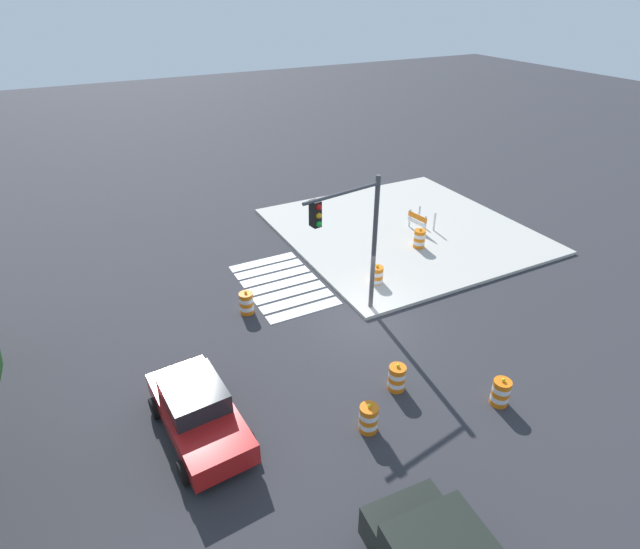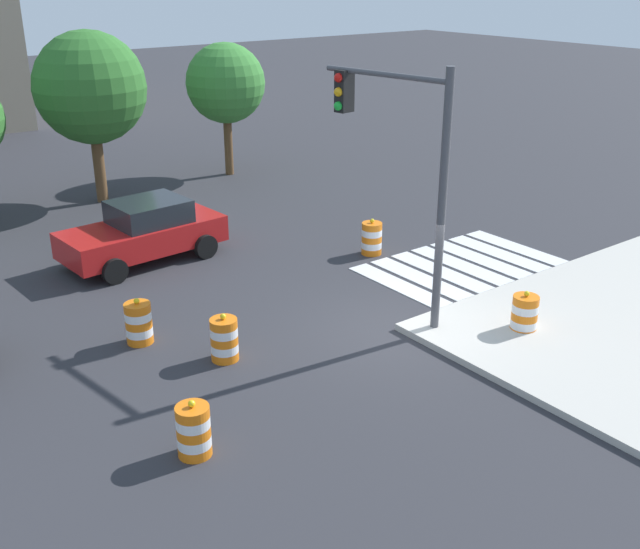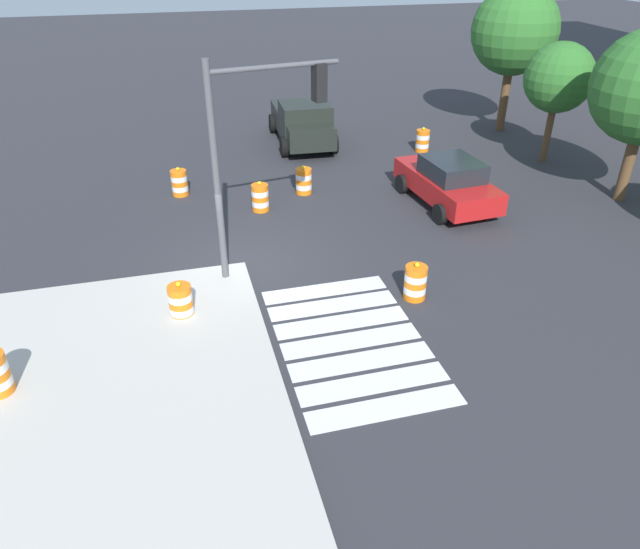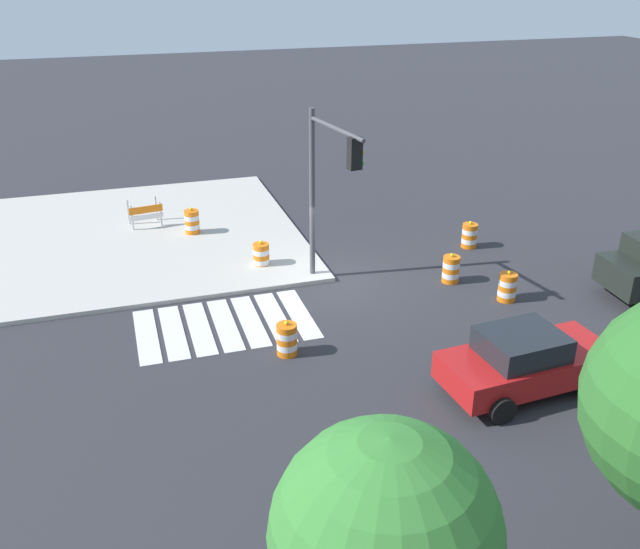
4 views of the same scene
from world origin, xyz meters
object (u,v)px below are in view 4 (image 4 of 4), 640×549
at_px(traffic_barrel_on_sidewalk, 192,222).
at_px(traffic_light_pole, 329,173).
at_px(traffic_barrel_near_corner, 469,236).
at_px(street_tree_streetside_far, 385,535).
at_px(traffic_barrel_median_near, 507,287).
at_px(sports_car, 526,361).
at_px(traffic_barrel_crosswalk_end, 261,256).
at_px(traffic_barrel_lane_center, 451,269).
at_px(construction_barricade, 145,213).
at_px(traffic_barrel_far_curb, 287,339).

xyz_separation_m(traffic_barrel_on_sidewalk, traffic_light_pole, (-3.53, 6.01, 3.31)).
distance_m(traffic_barrel_near_corner, street_tree_streetside_far, 18.20).
xyz_separation_m(traffic_barrel_median_near, traffic_barrel_on_sidewalk, (8.65, -8.32, 0.15)).
height_order(sports_car, street_tree_streetside_far, street_tree_streetside_far).
distance_m(traffic_barrel_crosswalk_end, traffic_barrel_lane_center, 6.43).
relative_size(traffic_barrel_median_near, traffic_barrel_on_sidewalk, 1.00).
distance_m(traffic_barrel_near_corner, traffic_light_pole, 7.26).
distance_m(traffic_barrel_lane_center, construction_barricade, 12.08).
bearing_deg(construction_barricade, sports_car, 120.07).
distance_m(traffic_barrel_far_curb, street_tree_streetside_far, 10.36).
distance_m(traffic_barrel_crosswalk_end, traffic_light_pole, 4.50).
distance_m(traffic_barrel_crosswalk_end, traffic_barrel_far_curb, 5.76).
xyz_separation_m(traffic_barrel_median_near, street_tree_streetside_far, (8.68, 10.92, 2.95)).
height_order(traffic_barrel_median_near, traffic_barrel_on_sidewalk, traffic_barrel_on_sidewalk).
relative_size(traffic_barrel_lane_center, traffic_barrel_on_sidewalk, 1.00).
bearing_deg(traffic_barrel_crosswalk_end, street_tree_streetside_far, 83.08).
xyz_separation_m(traffic_barrel_far_curb, street_tree_streetside_far, (1.29, 9.85, 2.95)).
relative_size(traffic_barrel_near_corner, construction_barricade, 0.76).
distance_m(construction_barricade, traffic_light_pole, 9.44).
relative_size(traffic_barrel_near_corner, traffic_barrel_far_curb, 1.00).
relative_size(sports_car, traffic_barrel_median_near, 4.34).
bearing_deg(traffic_barrel_lane_center, traffic_light_pole, -8.07).
bearing_deg(traffic_barrel_on_sidewalk, sports_car, 116.84).
height_order(traffic_barrel_far_curb, street_tree_streetside_far, street_tree_streetside_far).
bearing_deg(traffic_barrel_crosswalk_end, traffic_barrel_lane_center, 152.99).
bearing_deg(street_tree_streetside_far, construction_barricade, -85.51).
bearing_deg(sports_car, traffic_barrel_far_curb, -32.82).
bearing_deg(traffic_barrel_on_sidewalk, traffic_barrel_near_corner, 156.93).
distance_m(traffic_barrel_on_sidewalk, street_tree_streetside_far, 19.45).
xyz_separation_m(traffic_barrel_crosswalk_end, street_tree_streetside_far, (1.89, 15.57, 2.95)).
height_order(traffic_barrel_median_near, traffic_barrel_far_curb, same).
relative_size(traffic_barrel_far_curb, traffic_light_pole, 0.19).
xyz_separation_m(sports_car, construction_barricade, (8.08, -13.96, -0.09)).
bearing_deg(traffic_barrel_lane_center, traffic_barrel_near_corner, -129.13).
bearing_deg(traffic_barrel_crosswalk_end, traffic_barrel_near_corner, 176.84).
height_order(traffic_barrel_on_sidewalk, construction_barricade, traffic_barrel_on_sidewalk).
bearing_deg(traffic_barrel_near_corner, traffic_barrel_median_near, 77.11).
xyz_separation_m(traffic_barrel_lane_center, traffic_barrel_on_sidewalk, (7.59, -6.59, 0.15)).
xyz_separation_m(traffic_barrel_on_sidewalk, construction_barricade, (1.64, -1.22, 0.12)).
relative_size(traffic_barrel_median_near, street_tree_streetside_far, 0.21).
height_order(traffic_barrel_far_curb, traffic_barrel_on_sidewalk, traffic_barrel_on_sidewalk).
relative_size(traffic_barrel_median_near, traffic_light_pole, 0.19).
distance_m(sports_car, traffic_barrel_near_corner, 9.21).
distance_m(traffic_barrel_near_corner, construction_barricade, 12.44).
height_order(traffic_barrel_near_corner, traffic_barrel_on_sidewalk, traffic_barrel_on_sidewalk).
bearing_deg(sports_car, traffic_barrel_on_sidewalk, -63.16).
relative_size(sports_car, traffic_barrel_crosswalk_end, 4.34).
xyz_separation_m(traffic_barrel_crosswalk_end, traffic_barrel_median_near, (-6.79, 4.66, 0.00)).
bearing_deg(traffic_barrel_near_corner, street_tree_streetside_far, 57.51).
height_order(traffic_barrel_near_corner, construction_barricade, construction_barricade).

